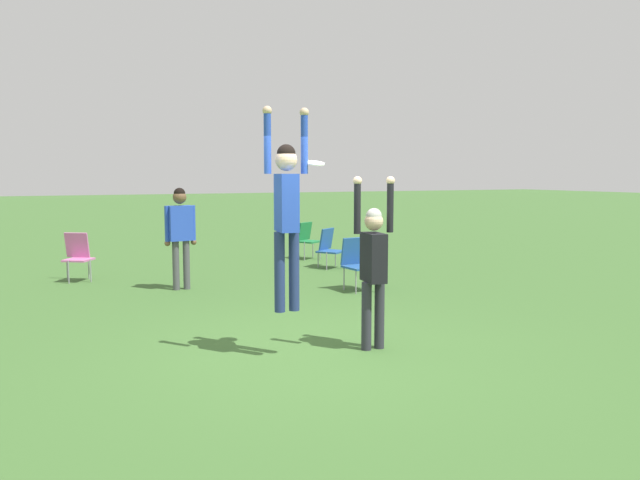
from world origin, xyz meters
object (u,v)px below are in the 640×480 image
object	(u,v)px
frisbee	(315,163)
camping_chair_0	(78,253)
camping_chair_1	(307,237)
person_spectator_near	(180,228)
person_jumping	(286,203)
camping_chair_2	(329,246)
person_defending	(373,259)
camping_chair_3	(358,260)

from	to	relation	value
frisbee	camping_chair_0	xyz separation A→B (m)	(-2.12, 6.51, -1.67)
frisbee	camping_chair_1	world-z (taller)	frisbee
camping_chair_0	person_spectator_near	bearing A→B (deg)	163.64
person_jumping	camping_chair_0	distance (m)	6.85
camping_chair_1	camping_chair_2	bearing A→B (deg)	52.10
person_jumping	person_defending	size ratio (longest dim) A/B	1.11
frisbee	camping_chair_2	world-z (taller)	frisbee
person_defending	camping_chair_0	xyz separation A→B (m)	(-2.81, 6.66, -0.54)
frisbee	camping_chair_1	bearing A→B (deg)	66.55
frisbee	camping_chair_0	bearing A→B (deg)	108.00
camping_chair_1	person_spectator_near	xyz separation A→B (m)	(-3.77, -2.84, 0.60)
person_jumping	camping_chair_0	bearing A→B (deg)	23.37
person_jumping	camping_chair_1	bearing A→B (deg)	-17.45
camping_chair_2	person_spectator_near	world-z (taller)	person_spectator_near
person_defending	camping_chair_0	world-z (taller)	person_defending
camping_chair_3	camping_chair_1	bearing A→B (deg)	-106.60
person_jumping	camping_chair_2	distance (m)	7.00
person_jumping	person_spectator_near	distance (m)	4.74
camping_chair_3	person_defending	bearing A→B (deg)	59.21
person_defending	camping_chair_1	distance (m)	8.12
camping_chair_2	person_spectator_near	size ratio (longest dim) A/B	0.47
person_defending	camping_chair_1	xyz separation A→B (m)	(2.58, 7.68, -0.56)
person_defending	camping_chair_3	distance (m)	3.87
person_defending	camping_chair_3	size ratio (longest dim) A/B	2.18
person_jumping	frisbee	xyz separation A→B (m)	(0.35, -0.00, 0.44)
person_defending	camping_chair_0	bearing A→B (deg)	-148.94
person_jumping	person_spectator_near	bearing A→B (deg)	10.01
camping_chair_1	camping_chair_2	xyz separation A→B (m)	(-0.17, -1.58, -0.04)
frisbee	camping_chair_0	size ratio (longest dim) A/B	0.24
person_jumping	camping_chair_1	distance (m)	8.45
camping_chair_1	camping_chair_2	size ratio (longest dim) A/B	1.03
camping_chair_0	camping_chair_1	size ratio (longest dim) A/B	1.05
person_defending	frisbee	distance (m)	1.33
person_spectator_near	person_jumping	bearing A→B (deg)	-96.19
camping_chair_3	person_spectator_near	size ratio (longest dim) A/B	0.51
frisbee	camping_chair_2	distance (m)	6.93
frisbee	camping_chair_2	xyz separation A→B (m)	(3.10, 5.96, -1.72)
person_defending	camping_chair_2	xyz separation A→B (m)	(2.41, 6.11, -0.60)
person_defending	camping_chair_1	bearing A→B (deg)	169.68
person_jumping	camping_chair_2	size ratio (longest dim) A/B	2.63
frisbee	camping_chair_0	world-z (taller)	frisbee
frisbee	person_spectator_near	xyz separation A→B (m)	(-0.50, 4.69, -1.08)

